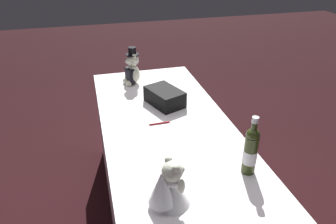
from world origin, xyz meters
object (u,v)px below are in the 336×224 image
(signing_pen, at_px, (159,123))
(gift_case_black, at_px, (165,97))
(champagne_bottle, at_px, (251,150))
(teddy_bear_groom, at_px, (132,69))
(teddy_bear_bride, at_px, (169,187))

(signing_pen, height_order, gift_case_black, gift_case_black)
(champagne_bottle, distance_m, signing_pen, 0.66)
(champagne_bottle, xyz_separation_m, signing_pen, (0.56, 0.33, -0.13))
(teddy_bear_groom, relative_size, teddy_bear_bride, 1.29)
(teddy_bear_groom, xyz_separation_m, signing_pen, (-0.66, -0.06, -0.12))
(teddy_bear_groom, xyz_separation_m, gift_case_black, (-0.40, -0.16, -0.06))
(teddy_bear_groom, height_order, signing_pen, teddy_bear_groom)
(champagne_bottle, height_order, signing_pen, champagne_bottle)
(teddy_bear_bride, distance_m, gift_case_black, 0.95)
(champagne_bottle, bearing_deg, signing_pen, 30.36)
(champagne_bottle, height_order, gift_case_black, champagne_bottle)
(signing_pen, relative_size, gift_case_black, 0.44)
(teddy_bear_groom, bearing_deg, gift_case_black, -158.65)
(gift_case_black, bearing_deg, teddy_bear_bride, 167.03)
(signing_pen, bearing_deg, champagne_bottle, -149.64)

